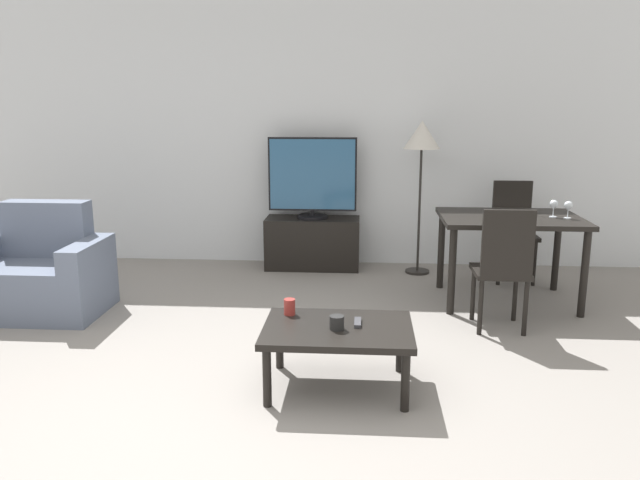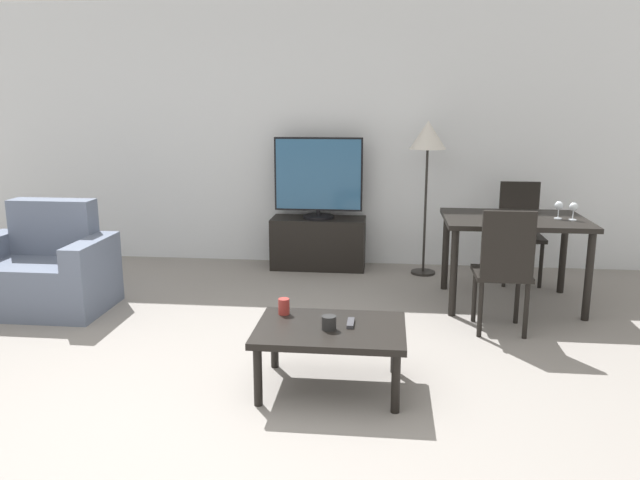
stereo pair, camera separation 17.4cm
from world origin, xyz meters
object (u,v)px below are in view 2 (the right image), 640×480
object	(u,v)px
floor_lamp	(428,142)
wine_glass_center	(574,208)
dining_chair_far	(520,227)
wine_glass_left	(559,207)
tv_stand	(318,243)
cup_colored_far	(284,306)
coffee_table	(330,334)
dining_table	(514,229)
dining_chair_near	(504,266)
remote_primary	(351,323)
cup_white_near	(329,323)
tv	(318,178)
armchair	(44,272)

from	to	relation	value
floor_lamp	wine_glass_center	bearing A→B (deg)	-40.57
dining_chair_far	wine_glass_left	distance (m)	0.85
dining_chair_far	floor_lamp	world-z (taller)	floor_lamp
tv_stand	cup_colored_far	xyz separation A→B (m)	(0.07, -2.57, 0.18)
coffee_table	dining_chair_far	xyz separation A→B (m)	(1.58, 2.51, 0.18)
dining_table	coffee_table	bearing A→B (deg)	-127.82
coffee_table	dining_chair_near	distance (m)	1.57
tv_stand	remote_primary	size ratio (longest dim) A/B	6.38
dining_chair_near	wine_glass_center	distance (m)	0.97
coffee_table	dining_chair_near	world-z (taller)	dining_chair_near
floor_lamp	cup_white_near	xyz separation A→B (m)	(-0.70, -2.69, -0.88)
coffee_table	dining_table	size ratio (longest dim) A/B	0.76
tv	wine_glass_left	xyz separation A→B (m)	(2.09, -1.03, -0.08)
armchair	cup_colored_far	size ratio (longest dim) A/B	10.72
dining_table	cup_colored_far	bearing A→B (deg)	-136.85
tv_stand	cup_white_near	size ratio (longest dim) A/B	11.17
armchair	cup_white_near	distance (m)	2.79
dining_table	dining_chair_near	bearing A→B (deg)	-105.31
floor_lamp	remote_primary	xyz separation A→B (m)	(-0.58, -2.60, -0.91)
cup_colored_far	coffee_table	bearing A→B (deg)	-31.72
coffee_table	dining_table	world-z (taller)	dining_table
dining_table	dining_chair_far	xyz separation A→B (m)	(0.20, 0.74, -0.13)
tv_stand	dining_chair_near	distance (m)	2.34
dining_chair_far	tv_stand	bearing A→B (deg)	172.48
wine_glass_left	cup_white_near	bearing A→B (deg)	-133.93
coffee_table	wine_glass_center	bearing A→B (deg)	42.88
cup_white_near	wine_glass_center	distance (m)	2.54
dining_chair_far	wine_glass_left	world-z (taller)	dining_chair_far
coffee_table	remote_primary	bearing A→B (deg)	22.98
coffee_table	floor_lamp	world-z (taller)	floor_lamp
tv_stand	floor_lamp	distance (m)	1.50
armchair	tv	bearing A→B (deg)	36.10
dining_chair_near	dining_chair_far	size ratio (longest dim) A/B	1.00
cup_colored_far	wine_glass_left	distance (m)	2.58
armchair	cup_white_near	world-z (taller)	armchair
dining_chair_far	cup_colored_far	xyz separation A→B (m)	(-1.89, -2.32, -0.08)
armchair	wine_glass_left	size ratio (longest dim) A/B	7.34
tv	cup_white_near	xyz separation A→B (m)	(0.37, -2.81, -0.50)
floor_lamp	tv	bearing A→B (deg)	173.68
cup_white_near	remote_primary	bearing A→B (deg)	38.34
coffee_table	wine_glass_center	xyz separation A→B (m)	(1.81, 1.68, 0.51)
coffee_table	cup_white_near	world-z (taller)	cup_white_near
dining_chair_far	floor_lamp	size ratio (longest dim) A/B	0.62
tv	remote_primary	size ratio (longest dim) A/B	5.94
wine_glass_left	wine_glass_center	bearing A→B (deg)	-26.35
dining_chair_far	cup_white_near	xyz separation A→B (m)	(-1.58, -2.55, -0.09)
dining_table	wine_glass_left	distance (m)	0.39
dining_chair_near	remote_primary	bearing A→B (deg)	-137.06
tv	dining_chair_far	bearing A→B (deg)	-7.44
dining_table	remote_primary	distance (m)	2.15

